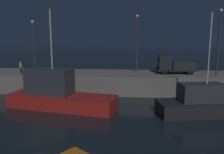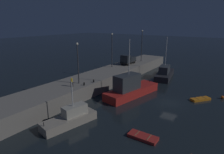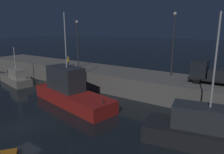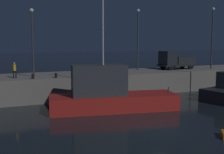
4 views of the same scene
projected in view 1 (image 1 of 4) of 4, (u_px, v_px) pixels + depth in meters
The scene contains 11 objects.
ground_plane at pixel (41, 135), 18.77m from camera, with size 320.00×320.00×0.00m, color black.
pier_quay at pixel (83, 81), 34.19m from camera, with size 58.99×7.04×2.62m.
fishing_boat_blue at pixel (57, 94), 25.66m from camera, with size 12.40×5.69×10.64m.
fishing_boat_white at pixel (206, 103), 23.55m from camera, with size 10.61×5.13×10.06m.
lamp_post_west at pixel (34, 42), 32.63m from camera, with size 0.44×0.44×7.38m.
lamp_post_east at pixel (137, 39), 33.90m from camera, with size 0.44×0.44×8.25m.
lamp_post_central at pixel (219, 38), 30.28m from camera, with size 0.44×0.44×8.66m.
utility_truck at pixel (174, 65), 32.61m from camera, with size 5.41×2.37×2.58m.
dockworker at pixel (21, 66), 33.13m from camera, with size 0.43×0.43×1.67m.
bollard_west at pixel (28, 73), 31.83m from camera, with size 0.28×0.28×0.51m, color black.
bollard_central at pixel (44, 73), 31.40m from camera, with size 0.28×0.28×0.51m, color black.
Camera 1 is at (7.30, -17.08, 7.85)m, focal length 37.42 mm.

